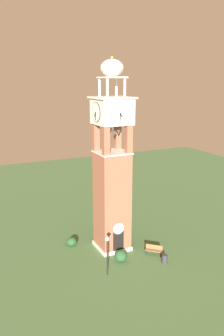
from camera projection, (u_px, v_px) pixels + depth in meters
name	position (u px, v px, depth m)	size (l,w,h in m)	color
ground	(112.00, 247.00, 33.88)	(80.00, 80.00, 0.00)	#476B3D
clock_tower	(112.00, 175.00, 32.01)	(3.42, 3.42, 18.15)	#93543D
park_bench	(154.00, 250.00, 32.27)	(1.47, 1.41, 0.95)	brown
lamp_post	(107.00, 248.00, 28.42)	(0.36, 0.36, 3.50)	black
trash_bin	(165.00, 259.00, 30.81)	(0.52, 0.52, 0.80)	#2D2D33
shrub_near_entry	(124.00, 230.00, 36.46)	(0.71, 0.71, 1.04)	#234C28
shrub_left_of_tower	(72.00, 242.00, 34.07)	(1.01, 1.01, 0.86)	#234C28
shrub_behind_bench	(121.00, 256.00, 31.04)	(1.16, 1.16, 1.09)	#234C28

